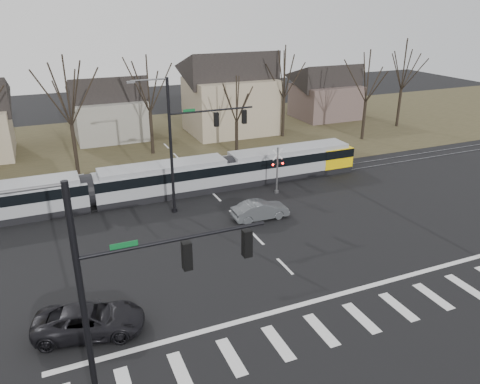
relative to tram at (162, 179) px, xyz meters
name	(u,v)px	position (x,y,z in m)	size (l,w,h in m)	color
ground	(301,283)	(4.02, -16.00, -1.50)	(140.00, 140.00, 0.00)	black
grass_verge	(162,141)	(4.02, 16.00, -1.49)	(140.00, 28.00, 0.01)	#38331E
crosswalk	(342,324)	(4.02, -20.00, -1.49)	(27.00, 2.60, 0.01)	silver
stop_line	(318,300)	(4.02, -17.80, -1.49)	(28.00, 0.35, 0.01)	silver
lane_dashes	(208,188)	(4.02, 0.00, -1.49)	(0.18, 30.00, 0.01)	silver
rail_pair	(209,189)	(4.02, -0.20, -1.47)	(90.00, 1.52, 0.06)	#59595E
tram	(162,179)	(0.00, 0.00, 0.00)	(36.25, 2.69, 2.75)	gray
sedan	(260,210)	(5.55, -7.25, -0.80)	(4.27, 1.54, 1.40)	#484C4F
suv	(90,320)	(-7.66, -15.72, -0.77)	(5.66, 3.59, 1.46)	black
signal_pole_near_left	(132,298)	(-6.39, -22.00, 4.20)	(9.28, 0.44, 10.20)	black
signal_pole_far	(191,138)	(1.61, -3.50, 4.20)	(9.28, 0.44, 10.20)	black
rail_crossing_signal	(277,172)	(9.02, -3.21, 0.39)	(1.08, 0.36, 4.00)	#59595B
tree_row	(193,107)	(6.02, 10.00, 3.50)	(59.20, 7.20, 10.00)	black
house_b	(109,104)	(-0.98, 20.00, 2.47)	(8.64, 7.56, 7.65)	gray
house_c	(230,89)	(13.02, 17.00, 3.73)	(10.80, 8.64, 10.10)	tan
house_d	(326,89)	(28.02, 19.00, 2.47)	(8.64, 7.56, 7.65)	brown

